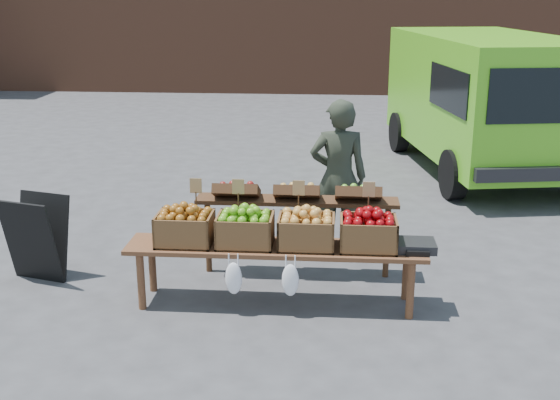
# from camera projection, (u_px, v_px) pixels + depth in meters

# --- Properties ---
(ground) EXTENTS (80.00, 80.00, 0.00)m
(ground) POSITION_uv_depth(u_px,v_px,m) (303.00, 299.00, 6.59)
(ground) COLOR #404042
(delivery_van) EXTENTS (2.92, 5.00, 2.11)m
(delivery_van) POSITION_uv_depth(u_px,v_px,m) (484.00, 105.00, 10.87)
(delivery_van) COLOR #57BA1D
(delivery_van) RESTS_ON ground
(vendor) EXTENTS (0.64, 0.45, 1.69)m
(vendor) POSITION_uv_depth(u_px,v_px,m) (338.00, 177.00, 7.52)
(vendor) COLOR #282E22
(vendor) RESTS_ON ground
(chalkboard_sign) EXTENTS (0.63, 0.45, 0.87)m
(chalkboard_sign) POSITION_uv_depth(u_px,v_px,m) (37.00, 238.00, 6.91)
(chalkboard_sign) COLOR black
(chalkboard_sign) RESTS_ON ground
(back_table) EXTENTS (2.10, 0.44, 1.04)m
(back_table) POSITION_uv_depth(u_px,v_px,m) (297.00, 225.00, 7.01)
(back_table) COLOR #3F2615
(back_table) RESTS_ON ground
(display_bench) EXTENTS (2.70, 0.56, 0.57)m
(display_bench) POSITION_uv_depth(u_px,v_px,m) (276.00, 275.00, 6.40)
(display_bench) COLOR brown
(display_bench) RESTS_ON ground
(crate_golden_apples) EXTENTS (0.50, 0.40, 0.28)m
(crate_golden_apples) POSITION_uv_depth(u_px,v_px,m) (185.00, 229.00, 6.34)
(crate_golden_apples) COLOR #8F5619
(crate_golden_apples) RESTS_ON display_bench
(crate_russet_pears) EXTENTS (0.50, 0.40, 0.28)m
(crate_russet_pears) POSITION_uv_depth(u_px,v_px,m) (245.00, 230.00, 6.30)
(crate_russet_pears) COLOR #29780D
(crate_russet_pears) RESTS_ON display_bench
(crate_red_apples) EXTENTS (0.50, 0.40, 0.28)m
(crate_red_apples) POSITION_uv_depth(u_px,v_px,m) (306.00, 232.00, 6.26)
(crate_red_apples) COLOR #A68C20
(crate_red_apples) RESTS_ON display_bench
(crate_green_apples) EXTENTS (0.50, 0.40, 0.28)m
(crate_green_apples) POSITION_uv_depth(u_px,v_px,m) (368.00, 234.00, 6.21)
(crate_green_apples) COLOR #630303
(crate_green_apples) RESTS_ON display_bench
(weighing_scale) EXTENTS (0.34, 0.30, 0.08)m
(weighing_scale) POSITION_uv_depth(u_px,v_px,m) (416.00, 245.00, 6.21)
(weighing_scale) COLOR black
(weighing_scale) RESTS_ON display_bench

